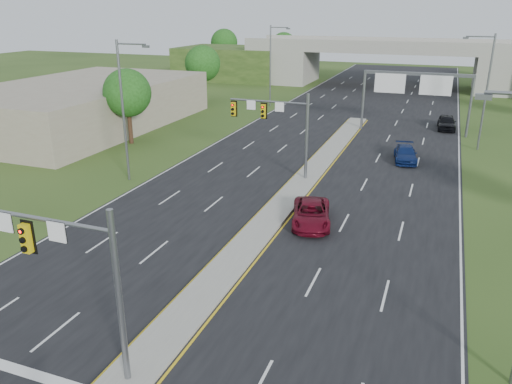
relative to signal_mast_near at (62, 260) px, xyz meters
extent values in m
plane|color=#294318|center=(2.26, 0.07, -4.73)|extent=(240.00, 240.00, 0.00)
cube|color=black|center=(2.26, 35.07, -4.72)|extent=(24.00, 160.00, 0.02)
cube|color=gray|center=(2.26, 23.07, -4.63)|extent=(2.00, 54.00, 0.16)
cube|color=gold|center=(1.11, 23.07, -4.70)|extent=(0.12, 54.00, 0.01)
cube|color=gold|center=(3.41, 23.07, -4.70)|extent=(0.12, 54.00, 0.01)
cube|color=silver|center=(-9.54, 35.07, -4.70)|extent=(0.12, 160.00, 0.01)
cube|color=silver|center=(14.06, 35.07, -4.70)|extent=(0.12, 160.00, 0.01)
cylinder|color=slate|center=(2.26, 0.07, -1.23)|extent=(0.24, 0.24, 7.00)
cylinder|color=slate|center=(-0.99, 0.07, 1.47)|extent=(6.50, 0.16, 0.16)
cube|color=#DBBB0D|center=(-1.31, -0.18, 0.72)|extent=(0.35, 0.25, 1.10)
cube|color=black|center=(-1.31, -0.04, 0.72)|extent=(0.55, 0.04, 1.30)
sphere|color=#FF0C05|center=(-1.31, -0.31, 1.07)|extent=(0.20, 0.20, 0.20)
cube|color=white|center=(-2.42, -0.03, 1.12)|extent=(0.75, 0.04, 0.75)
cube|color=white|center=(-0.01, -0.03, 1.12)|extent=(0.75, 0.04, 0.75)
cylinder|color=slate|center=(2.26, 25.07, -1.23)|extent=(0.24, 0.24, 7.00)
cylinder|color=slate|center=(-0.99, 25.07, 1.47)|extent=(6.50, 0.16, 0.16)
cube|color=#DBBB0D|center=(-1.31, 24.82, 0.72)|extent=(0.35, 0.25, 1.10)
cube|color=#DBBB0D|center=(-3.91, 24.82, 0.72)|extent=(0.35, 0.25, 1.10)
cube|color=black|center=(-1.31, 24.96, 0.72)|extent=(0.55, 0.04, 1.30)
cube|color=black|center=(-3.91, 24.96, 0.72)|extent=(0.55, 0.04, 1.30)
sphere|color=#FF0C05|center=(-1.31, 24.69, 1.07)|extent=(0.20, 0.20, 0.20)
sphere|color=#FF0C05|center=(-3.91, 24.69, 1.07)|extent=(0.20, 0.20, 0.20)
cube|color=white|center=(-2.42, 24.97, 1.12)|extent=(0.75, 0.04, 0.75)
cube|color=white|center=(-0.01, 24.97, 1.12)|extent=(0.75, 0.04, 0.75)
cylinder|color=slate|center=(3.46, 45.07, -1.43)|extent=(0.28, 0.28, 6.60)
cylinder|color=slate|center=(14.76, 45.07, -1.43)|extent=(0.28, 0.28, 6.60)
cube|color=slate|center=(9.11, 45.07, 1.77)|extent=(11.50, 0.35, 0.35)
cube|color=#0C5921|center=(6.26, 44.87, 0.67)|extent=(3.20, 0.08, 2.00)
cube|color=#0C5921|center=(11.06, 44.87, 0.67)|extent=(3.20, 0.08, 2.00)
cube|color=silver|center=(6.26, 44.82, 0.67)|extent=(3.30, 0.03, 2.10)
cube|color=silver|center=(11.06, 44.82, 0.67)|extent=(3.30, 0.03, 2.10)
cube|color=gray|center=(-14.74, 80.07, -1.73)|extent=(6.00, 12.00, 6.00)
cube|color=gray|center=(19.26, 80.07, -1.73)|extent=(6.00, 12.00, 6.00)
cube|color=#294318|center=(-27.74, 80.07, -1.73)|extent=(20.00, 14.00, 6.00)
cube|color=gray|center=(2.26, 80.07, 1.87)|extent=(50.00, 12.00, 1.20)
cube|color=gray|center=(2.26, 74.27, 2.92)|extent=(50.00, 0.40, 0.90)
cube|color=gray|center=(2.26, 85.87, 2.92)|extent=(50.00, 0.40, 0.90)
cylinder|color=slate|center=(-11.24, 20.07, 0.77)|extent=(0.20, 0.20, 11.00)
cylinder|color=slate|center=(-9.99, 20.07, 5.97)|extent=(2.50, 0.12, 0.12)
cube|color=slate|center=(-8.74, 20.07, 5.82)|extent=(0.50, 0.25, 0.18)
cylinder|color=slate|center=(-11.24, 55.07, 0.77)|extent=(0.20, 0.20, 11.00)
cylinder|color=slate|center=(-9.99, 55.07, 5.97)|extent=(2.50, 0.12, 0.12)
cube|color=slate|center=(-8.74, 55.07, 5.82)|extent=(0.50, 0.25, 0.18)
cube|color=slate|center=(13.26, 5.07, 5.82)|extent=(0.50, 0.25, 0.18)
cylinder|color=slate|center=(15.76, 40.07, 0.77)|extent=(0.20, 0.20, 11.00)
cylinder|color=slate|center=(14.51, 40.07, 5.97)|extent=(2.50, 0.12, 0.12)
cube|color=slate|center=(13.26, 40.07, 5.82)|extent=(0.50, 0.25, 0.18)
cylinder|color=#382316|center=(-17.74, 30.07, -2.73)|extent=(0.44, 0.44, 4.00)
sphere|color=#1B4312|center=(-17.74, 30.07, 0.47)|extent=(4.80, 4.80, 4.80)
cylinder|color=#382316|center=(-21.74, 55.07, -2.60)|extent=(0.44, 0.44, 4.25)
sphere|color=#1B4312|center=(-21.74, 55.07, 0.80)|extent=(5.20, 5.20, 5.20)
cylinder|color=#382316|center=(-35.74, 94.07, -2.48)|extent=(0.44, 0.44, 4.50)
sphere|color=#1B4312|center=(-35.74, 94.07, 1.12)|extent=(6.00, 6.00, 6.00)
cylinder|color=#382316|center=(-21.74, 94.07, -2.60)|extent=(0.44, 0.44, 4.25)
sphere|color=#1B4312|center=(-21.74, 94.07, 0.80)|extent=(5.60, 5.60, 5.60)
cube|color=gray|center=(-27.74, 35.07, -2.23)|extent=(18.00, 30.00, 5.00)
imported|color=maroon|center=(4.97, 16.63, -3.99)|extent=(3.55, 5.56, 1.43)
imported|color=navy|center=(9.39, 33.43, -4.03)|extent=(2.58, 4.91, 1.36)
imported|color=black|center=(12.67, 48.29, -3.89)|extent=(2.16, 4.87, 1.63)
camera|label=1|loc=(12.11, -12.38, 8.49)|focal=35.00mm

